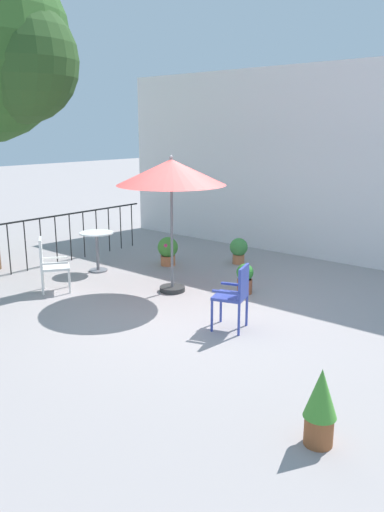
# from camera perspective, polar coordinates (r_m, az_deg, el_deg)

# --- Properties ---
(ground_plane) EXTENTS (60.00, 60.00, 0.00)m
(ground_plane) POSITION_cam_1_polar(r_m,az_deg,el_deg) (8.14, -1.92, -5.57)
(ground_plane) COLOR #9F9594
(villa_facade) EXTENTS (10.07, 0.30, 4.03)m
(villa_facade) POSITION_cam_1_polar(r_m,az_deg,el_deg) (11.28, 13.07, 10.09)
(villa_facade) COLOR white
(villa_facade) RESTS_ON ground
(terrace_railing) EXTENTS (0.03, 5.36, 1.01)m
(terrace_railing) POSITION_cam_1_polar(r_m,az_deg,el_deg) (10.63, -16.62, 2.35)
(terrace_railing) COLOR black
(terrace_railing) RESTS_ON ground
(patio_umbrella_0) EXTENTS (1.82, 1.82, 2.32)m
(patio_umbrella_0) POSITION_cam_1_polar(r_m,az_deg,el_deg) (8.44, -2.35, 9.22)
(patio_umbrella_0) COLOR #2D2D2D
(patio_umbrella_0) RESTS_ON ground
(cafe_table_0) EXTENTS (0.66, 0.66, 0.78)m
(cafe_table_0) POSITION_cam_1_polar(r_m,az_deg,el_deg) (10.09, -10.60, 1.28)
(cafe_table_0) COLOR white
(cafe_table_0) RESTS_ON ground
(patio_chair_0) EXTENTS (0.53, 0.53, 0.93)m
(patio_chair_0) POSITION_cam_1_polar(r_m,az_deg,el_deg) (7.06, 4.87, -4.10)
(patio_chair_0) COLOR #3645A1
(patio_chair_0) RESTS_ON ground
(patio_chair_1) EXTENTS (0.62, 0.63, 0.94)m
(patio_chair_1) POSITION_cam_1_polar(r_m,az_deg,el_deg) (9.02, -15.70, -0.68)
(patio_chair_1) COLOR white
(patio_chair_1) RESTS_ON ground
(potted_plant_0) EXTENTS (0.29, 0.29, 0.52)m
(potted_plant_0) POSITION_cam_1_polar(r_m,az_deg,el_deg) (8.68, 5.94, -2.43)
(potted_plant_0) COLOR #A65537
(potted_plant_0) RESTS_ON ground
(potted_plant_1) EXTENTS (0.42, 0.42, 0.59)m
(potted_plant_1) POSITION_cam_1_polar(r_m,az_deg,el_deg) (10.42, -2.72, 0.70)
(potted_plant_1) COLOR #CD7345
(potted_plant_1) RESTS_ON ground
(potted_plant_2) EXTENTS (0.30, 0.30, 0.73)m
(potted_plant_2) POSITION_cam_1_polar(r_m,az_deg,el_deg) (4.78, 14.20, -15.90)
(potted_plant_2) COLOR brown
(potted_plant_2) RESTS_ON ground
(potted_plant_3) EXTENTS (0.37, 0.37, 0.54)m
(potted_plant_3) POSITION_cam_1_polar(r_m,az_deg,el_deg) (10.57, 5.26, 0.75)
(potted_plant_3) COLOR #C07247
(potted_plant_3) RESTS_ON ground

